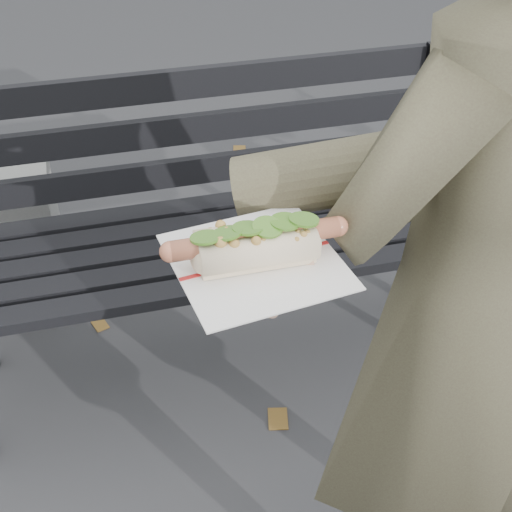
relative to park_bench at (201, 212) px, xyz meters
The scene contains 3 objects.
park_bench is the anchor object (origin of this frame).
person 0.94m from the park_bench, 70.86° to the right, with size 0.61×0.40×1.67m, color #473F2F.
held_hotdog 1.06m from the park_bench, 83.61° to the right, with size 0.62×0.31×0.20m.
Camera 1 is at (-0.22, -0.62, 1.59)m, focal length 50.00 mm.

